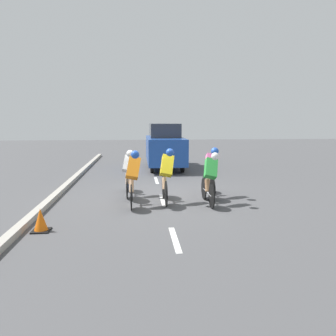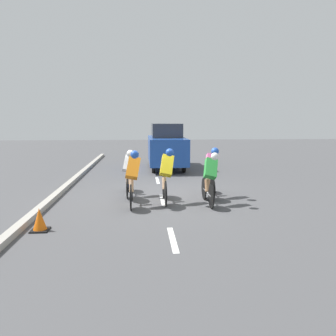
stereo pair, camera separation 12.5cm
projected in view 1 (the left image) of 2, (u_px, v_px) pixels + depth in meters
ground_plane at (161, 197)px, 10.01m from camera, size 60.00×60.00×0.00m
lane_stripe_near at (175, 239)px, 6.41m from camera, size 0.12×1.40×0.01m
lane_stripe_mid at (163, 200)px, 9.57m from camera, size 0.12×1.40×0.01m
lane_stripe_far at (156, 180)px, 12.72m from camera, size 0.12×1.40×0.01m
curb at (50, 200)px, 9.27m from camera, size 0.20×24.90×0.14m
cyclist_pink at (211, 171)px, 9.91m from camera, size 0.41×1.72×1.53m
cyclist_green at (210, 177)px, 9.01m from camera, size 0.43×1.68×1.47m
cyclist_orange at (133, 177)px, 8.81m from camera, size 0.43×1.71×1.54m
cyclist_white at (128, 171)px, 10.07m from camera, size 0.42×1.62×1.44m
cyclist_yellow at (166, 174)px, 9.17m from camera, size 0.43×1.67×1.56m
support_car at (165, 146)px, 15.86m from camera, size 1.70×4.28×2.16m
traffic_cone at (41, 220)px, 6.85m from camera, size 0.36×0.36×0.49m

